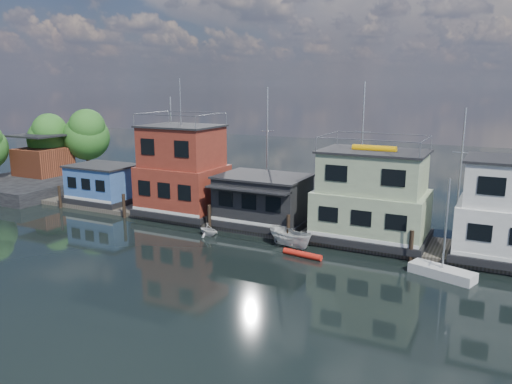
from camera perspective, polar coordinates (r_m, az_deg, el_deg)
The scene contains 13 objects.
ground at distance 31.83m, azimuth -8.06°, elevation -9.62°, with size 160.00×160.00×0.00m, color black.
dock at distance 41.60m, azimuth 1.42°, elevation -3.92°, with size 48.00×5.00×0.40m, color #595147.
houseboat_blue at distance 51.27m, azimuth -17.05°, elevation 0.94°, with size 6.40×4.90×3.66m.
houseboat_red at distance 44.93m, azimuth -8.40°, elevation 2.28°, with size 7.40×5.90×11.86m.
houseboat_dark at distance 41.23m, azimuth 0.79°, elevation -0.88°, with size 7.40×6.10×4.06m.
houseboat_green at distance 38.01m, azimuth 13.09°, elevation -0.59°, with size 8.40×5.90×7.03m.
pilings at distance 39.08m, azimuth -0.79°, elevation -3.62°, with size 42.28×0.28×2.20m.
background_masts at distance 44.31m, azimuth 10.40°, elevation 3.96°, with size 36.40×0.16×12.00m.
shore at distance 62.83m, azimuth -23.09°, elevation 3.79°, with size 12.40×15.72×8.24m.
dinghy_white at distance 39.75m, azimuth -5.46°, elevation -4.30°, with size 1.63×1.89×1.00m, color silver.
day_sailer at distance 33.49m, azimuth 20.50°, elevation -8.47°, with size 4.19×2.49×6.27m.
motorboat at distance 36.66m, azimuth 4.00°, elevation -5.29°, with size 1.48×3.94×1.52m, color silver.
red_kayak at distance 35.03m, azimuth 5.33°, elevation -7.10°, with size 0.43×0.43×2.90m, color red.
Camera 1 is at (17.14, -24.08, 11.81)m, focal length 35.00 mm.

